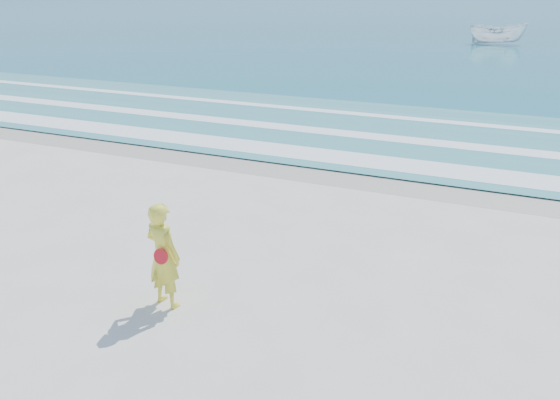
% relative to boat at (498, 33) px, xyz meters
% --- Properties ---
extents(ground, '(400.00, 400.00, 0.00)m').
position_rel_boat_xyz_m(ground, '(-2.56, -48.40, -0.97)').
color(ground, silver).
rests_on(ground, ground).
extents(wet_sand, '(400.00, 2.40, 0.00)m').
position_rel_boat_xyz_m(wet_sand, '(-2.56, -39.40, -0.97)').
color(wet_sand, '#B2A893').
rests_on(wet_sand, ground).
extents(ocean, '(400.00, 190.00, 0.04)m').
position_rel_boat_xyz_m(ocean, '(-2.56, 56.60, -0.95)').
color(ocean, '#19727F').
rests_on(ocean, ground).
extents(shallow, '(400.00, 10.00, 0.01)m').
position_rel_boat_xyz_m(shallow, '(-2.56, -34.40, -0.93)').
color(shallow, '#59B7AD').
rests_on(shallow, ocean).
extents(foam_near, '(400.00, 1.40, 0.01)m').
position_rel_boat_xyz_m(foam_near, '(-2.56, -38.10, -0.92)').
color(foam_near, white).
rests_on(foam_near, shallow).
extents(foam_mid, '(400.00, 0.90, 0.01)m').
position_rel_boat_xyz_m(foam_mid, '(-2.56, -35.20, -0.92)').
color(foam_mid, white).
rests_on(foam_mid, shallow).
extents(foam_far, '(400.00, 0.60, 0.01)m').
position_rel_boat_xyz_m(foam_far, '(-2.56, -31.90, -0.92)').
color(foam_far, white).
rests_on(foam_far, shallow).
extents(boat, '(4.98, 2.26, 1.86)m').
position_rel_boat_xyz_m(boat, '(0.00, 0.00, 0.00)').
color(boat, white).
rests_on(boat, ocean).
extents(woman, '(0.78, 0.59, 1.90)m').
position_rel_boat_xyz_m(woman, '(-3.13, -47.38, -0.02)').
color(woman, yellow).
rests_on(woman, ground).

